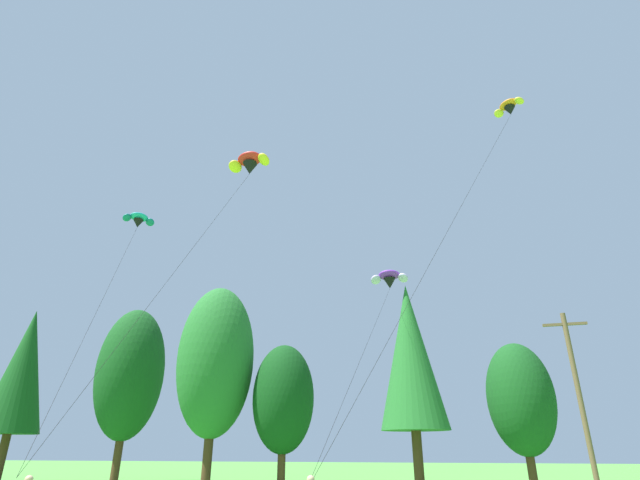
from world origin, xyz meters
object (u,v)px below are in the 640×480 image
Objects in this scene: utility_pole at (580,397)px; parafoil_kite_far_teal at (138,220)px; parafoil_kite_mid_purple at (389,279)px; parafoil_kite_high_red_yellow at (249,163)px; parafoil_kite_low_orange at (509,108)px.

parafoil_kite_far_teal reaches higher than utility_pole.
utility_pole is 0.60× the size of parafoil_kite_far_teal.
parafoil_kite_mid_purple is 1.35× the size of parafoil_kite_far_teal.
parafoil_kite_high_red_yellow is at bearing -117.52° from parafoil_kite_mid_purple.
parafoil_kite_high_red_yellow is 1.10× the size of parafoil_kite_far_teal.
parafoil_kite_mid_purple is (6.43, 12.33, -3.54)m from parafoil_kite_high_red_yellow.
parafoil_kite_far_teal is (-8.86, 2.63, -1.36)m from parafoil_kite_high_red_yellow.
utility_pole is 0.44× the size of parafoil_kite_mid_purple.
parafoil_kite_far_teal is at bearing 163.46° from parafoil_kite_high_red_yellow.
parafoil_kite_low_orange is (24.00, 0.78, 4.99)m from parafoil_kite_far_teal.
parafoil_kite_far_teal is at bearing -172.80° from utility_pole.
parafoil_kite_mid_purple is 1.00× the size of parafoil_kite_low_orange.
utility_pole is at bearing 64.24° from parafoil_kite_low_orange.
parafoil_kite_low_orange is at bearing 12.70° from parafoil_kite_high_red_yellow.
parafoil_kite_high_red_yellow is at bearing -16.54° from parafoil_kite_far_teal.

